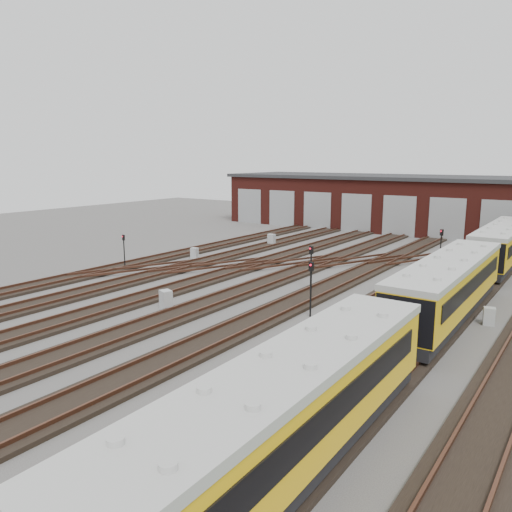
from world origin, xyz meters
The scene contains 13 objects.
ground centered at (0.00, 0.00, 0.00)m, with size 120.00×120.00×0.00m, color #43403E.
track_network centered at (-0.17, 0.59, 0.11)m, with size 30.40×70.00×0.33m.
maintenance_shed centered at (-0.01, 39.97, 3.20)m, with size 51.00×12.50×6.35m.
metro_train centered at (10.00, 7.24, 1.83)m, with size 2.67×46.21×2.93m.
signal_mast_0 centered at (-13.75, 6.02, 1.68)m, with size 0.24×0.23×2.62m.
signal_mast_1 centered at (1.19, 8.54, 1.86)m, with size 0.29×0.28×2.88m.
signal_mast_2 centered at (5.74, 21.76, 1.81)m, with size 0.28×0.27×2.80m.
signal_mast_3 centered at (3.86, 3.68, 1.93)m, with size 0.25×0.24×3.01m.
relay_cabinet_0 centered at (-11.83, 11.90, 0.47)m, with size 0.56×0.47×0.94m, color #ABAFB0.
relay_cabinet_1 centered at (-10.18, 21.27, 0.55)m, with size 0.66×0.55×1.09m, color #ABAFB0.
relay_cabinet_2 centered at (-3.43, 0.18, 0.55)m, with size 0.66×0.55×1.11m, color #ABAFB0.
relay_cabinet_3 centered at (7.10, 28.64, 0.47)m, with size 0.57×0.47×0.95m, color #ABAFB0.
relay_cabinet_4 centered at (11.98, 7.73, 0.46)m, with size 0.55×0.46×0.92m, color #ABAFB0.
Camera 1 is at (16.21, -19.01, 8.38)m, focal length 35.00 mm.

